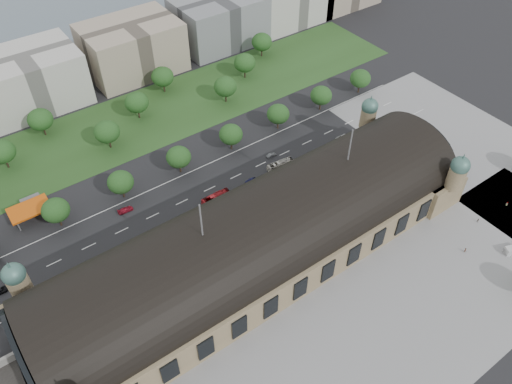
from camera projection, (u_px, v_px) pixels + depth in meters
ground at (260, 258)px, 164.75m from camera, size 900.00×900.00×0.00m
station at (260, 238)px, 157.57m from camera, size 150.00×48.40×44.30m
plaza_south at (378, 341)px, 143.39m from camera, size 190.00×48.00×0.12m
plaza_east at (460, 144)px, 207.82m from camera, size 56.00×100.00×0.12m
road_slab at (153, 216)px, 178.45m from camera, size 260.00×26.00×0.10m
grass_belt at (103, 134)px, 212.47m from camera, size 300.00×45.00×0.10m
petrol_station at (31, 206)px, 178.05m from camera, size 14.00×13.00×5.05m
office_3 at (29, 80)px, 221.03m from camera, size 45.00×32.00×24.00m
office_4 at (132, 48)px, 241.94m from camera, size 45.00×32.00×24.00m
office_5 at (219, 20)px, 262.84m from camera, size 45.00×32.00×24.00m
tree_row_3 at (56, 210)px, 170.26m from camera, size 9.60×9.60×11.52m
tree_row_4 at (121, 182)px, 180.30m from camera, size 9.60×9.60×11.52m
tree_row_5 at (179, 157)px, 190.33m from camera, size 9.60×9.60×11.52m
tree_row_6 at (231, 134)px, 200.37m from camera, size 9.60×9.60×11.52m
tree_row_7 at (278, 114)px, 210.40m from camera, size 9.60×9.60×11.52m
tree_row_8 at (321, 95)px, 220.43m from camera, size 9.60×9.60×11.52m
tree_row_9 at (360, 78)px, 230.47m from camera, size 9.60×9.60×11.52m
tree_belt_4 at (2, 152)px, 191.70m from camera, size 10.40×10.40×12.48m
tree_belt_5 at (40, 119)px, 206.61m from camera, size 10.40×10.40×12.48m
tree_belt_6 at (107, 132)px, 200.62m from camera, size 10.40×10.40×12.48m
tree_belt_7 at (137, 102)px, 215.53m from camera, size 10.40×10.40×12.48m
tree_belt_8 at (162, 77)px, 230.44m from camera, size 10.40×10.40×12.48m
tree_belt_9 at (225, 87)px, 224.45m from camera, size 10.40×10.40×12.48m
tree_belt_10 at (245, 63)px, 239.36m from camera, size 10.40×10.40×12.48m
tree_belt_11 at (262, 42)px, 254.27m from camera, size 10.40×10.40×12.48m
traffic_car_3 at (125, 210)px, 179.55m from camera, size 5.64×2.47×1.61m
traffic_car_4 at (251, 180)px, 190.73m from camera, size 4.58×1.98×1.54m
traffic_car_5 at (271, 155)px, 201.57m from camera, size 4.20×1.49×1.38m
traffic_car_6 at (342, 138)px, 209.56m from camera, size 5.87×2.90×1.60m
parked_car_1 at (53, 305)px, 151.00m from camera, size 6.51×5.34×1.65m
parked_car_2 at (98, 280)px, 157.84m from camera, size 4.94×4.09×1.35m
parked_car_3 at (108, 274)px, 159.51m from camera, size 4.13×3.22×1.31m
parked_car_4 at (56, 295)px, 153.79m from camera, size 4.37×3.14×1.37m
parked_car_5 at (131, 268)px, 161.15m from camera, size 5.27×4.41×1.34m
parked_car_6 at (155, 255)px, 164.74m from camera, size 5.45×4.30×1.48m
bus_west at (216, 198)px, 182.91m from camera, size 11.36×2.72×3.16m
bus_mid at (193, 218)px, 175.24m from camera, size 13.21×4.20×3.62m
bus_east at (280, 165)px, 196.08m from camera, size 11.42×3.75×3.12m
pedestrian_1 at (465, 250)px, 166.03m from camera, size 0.84×0.83×1.95m
pedestrian_2 at (478, 220)px, 175.89m from camera, size 0.54×0.83×1.60m
pedestrian_5 at (507, 204)px, 181.69m from camera, size 0.71×0.90×1.62m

